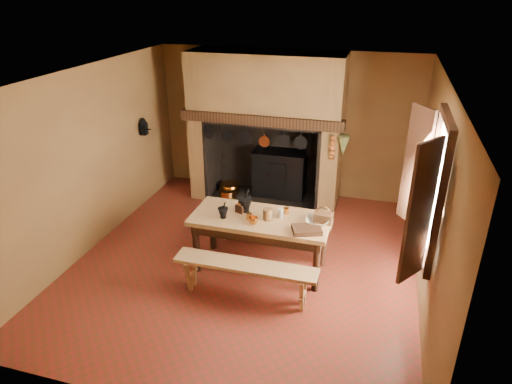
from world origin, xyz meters
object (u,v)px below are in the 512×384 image
at_px(work_table, 261,225).
at_px(coffee_grinder, 241,207).
at_px(iron_range, 280,173).
at_px(mixing_bowl, 317,221).
at_px(wicker_basket, 323,217).
at_px(bench_front, 246,272).

distance_m(work_table, coffee_grinder, 0.38).
bearing_deg(iron_range, coffee_grinder, -90.45).
xyz_separation_m(mixing_bowl, wicker_basket, (0.07, 0.08, 0.04)).
distance_m(bench_front, mixing_bowl, 1.21).
bearing_deg(wicker_basket, iron_range, 117.90).
distance_m(iron_range, wicker_basket, 2.74).
bearing_deg(work_table, iron_range, 96.64).
distance_m(iron_range, coffee_grinder, 2.50).
height_order(coffee_grinder, wicker_basket, wicker_basket).
relative_size(work_table, mixing_bowl, 6.04).
height_order(bench_front, mixing_bowl, mixing_bowl).
relative_size(coffee_grinder, mixing_bowl, 0.59).
height_order(work_table, coffee_grinder, coffee_grinder).
xyz_separation_m(work_table, bench_front, (0.00, -0.74, -0.31)).
height_order(iron_range, bench_front, iron_range).
bearing_deg(work_table, wicker_basket, 6.43).
height_order(work_table, bench_front, work_table).
bearing_deg(iron_range, wicker_basket, -64.37).
distance_m(iron_range, work_table, 2.57).
bearing_deg(mixing_bowl, wicker_basket, 48.62).
relative_size(work_table, coffee_grinder, 10.25).
bearing_deg(iron_range, bench_front, -84.85).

